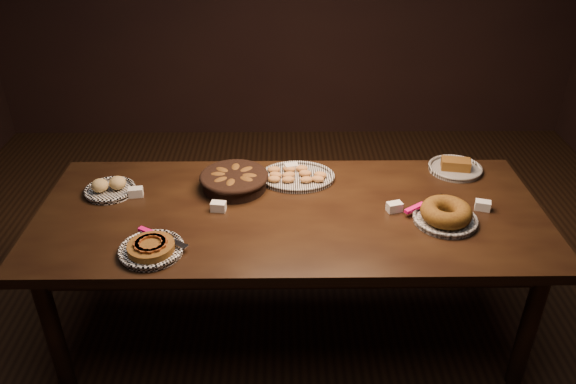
{
  "coord_description": "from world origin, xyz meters",
  "views": [
    {
      "loc": [
        -0.04,
        -2.24,
        2.19
      ],
      "look_at": [
        -0.01,
        0.05,
        0.82
      ],
      "focal_mm": 35.0,
      "sensor_mm": 36.0,
      "label": 1
    }
  ],
  "objects_px": {
    "apple_tart_plate": "(151,248)",
    "madeleine_platter": "(296,176)",
    "buffet_table": "(291,223)",
    "bundt_cake_plate": "(446,214)"
  },
  "relations": [
    {
      "from": "buffet_table",
      "to": "bundt_cake_plate",
      "type": "bearing_deg",
      "value": -8.48
    },
    {
      "from": "apple_tart_plate",
      "to": "bundt_cake_plate",
      "type": "xyz_separation_m",
      "value": [
        1.3,
        0.22,
        0.02
      ]
    },
    {
      "from": "madeleine_platter",
      "to": "apple_tart_plate",
      "type": "bearing_deg",
      "value": -120.97
    },
    {
      "from": "apple_tart_plate",
      "to": "madeleine_platter",
      "type": "bearing_deg",
      "value": 34.09
    },
    {
      "from": "madeleine_platter",
      "to": "bundt_cake_plate",
      "type": "xyz_separation_m",
      "value": [
        0.67,
        -0.4,
        0.02
      ]
    },
    {
      "from": "madeleine_platter",
      "to": "bundt_cake_plate",
      "type": "distance_m",
      "value": 0.78
    },
    {
      "from": "apple_tart_plate",
      "to": "madeleine_platter",
      "type": "distance_m",
      "value": 0.89
    },
    {
      "from": "apple_tart_plate",
      "to": "buffet_table",
      "type": "bearing_deg",
      "value": 18.03
    },
    {
      "from": "buffet_table",
      "to": "madeleine_platter",
      "type": "bearing_deg",
      "value": 83.35
    },
    {
      "from": "apple_tart_plate",
      "to": "madeleine_platter",
      "type": "relative_size",
      "value": 0.77
    }
  ]
}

